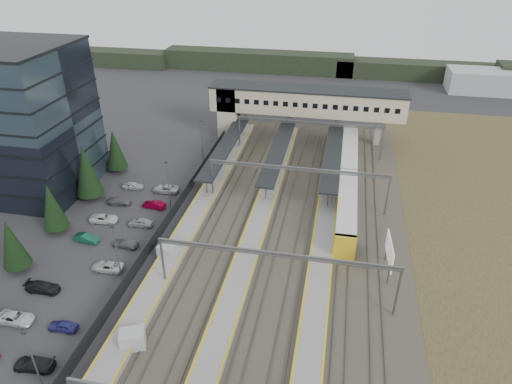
% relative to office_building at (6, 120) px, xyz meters
% --- Properties ---
extents(ground, '(220.00, 220.00, 0.00)m').
position_rel_office_building_xyz_m(ground, '(36.00, -12.00, -12.19)').
color(ground, '#2B2B2D').
rests_on(ground, ground).
extents(office_building, '(24.30, 18.30, 24.30)m').
position_rel_office_building_xyz_m(office_building, '(0.00, 0.00, 0.00)').
color(office_building, '#3B4F5D').
rests_on(office_building, ground).
extents(conifer_row, '(4.42, 49.82, 9.50)m').
position_rel_office_building_xyz_m(conifer_row, '(14.00, -15.86, -7.36)').
color(conifer_row, black).
rests_on(conifer_row, ground).
extents(car_park, '(10.52, 44.66, 1.29)m').
position_rel_office_building_xyz_m(car_park, '(22.66, -18.08, -11.59)').
color(car_park, silver).
rests_on(car_park, ground).
extents(lampposts, '(0.50, 53.25, 8.07)m').
position_rel_office_building_xyz_m(lampposts, '(28.00, -10.75, -7.86)').
color(lampposts, slate).
rests_on(lampposts, ground).
extents(fence, '(0.08, 90.00, 2.00)m').
position_rel_office_building_xyz_m(fence, '(29.50, -7.00, -11.19)').
color(fence, '#26282B').
rests_on(fence, ground).
extents(relay_cabin_near, '(3.17, 2.78, 2.20)m').
position_rel_office_building_xyz_m(relay_cabin_near, '(34.27, -30.17, -11.09)').
color(relay_cabin_near, '#A8ABAD').
rests_on(relay_cabin_near, ground).
extents(relay_cabin_far, '(2.68, 2.37, 2.14)m').
position_rel_office_building_xyz_m(relay_cabin_far, '(32.43, -14.86, -11.12)').
color(relay_cabin_far, '#A8ABAD').
rests_on(relay_cabin_far, ground).
extents(rail_corridor, '(34.00, 90.00, 0.92)m').
position_rel_office_building_xyz_m(rail_corridor, '(45.34, -7.00, -11.90)').
color(rail_corridor, '#3C382D').
rests_on(rail_corridor, ground).
extents(canopies, '(23.10, 30.00, 3.28)m').
position_rel_office_building_xyz_m(canopies, '(43.00, 15.00, -8.27)').
color(canopies, black).
rests_on(canopies, ground).
extents(footbridge, '(40.40, 6.40, 11.20)m').
position_rel_office_building_xyz_m(footbridge, '(43.70, 30.00, -4.26)').
color(footbridge, beige).
rests_on(footbridge, ground).
extents(gantries, '(28.40, 62.28, 7.17)m').
position_rel_office_building_xyz_m(gantries, '(48.00, -9.00, -6.20)').
color(gantries, slate).
rests_on(gantries, ground).
extents(train, '(2.92, 40.57, 3.67)m').
position_rel_office_building_xyz_m(train, '(56.00, 9.07, -10.10)').
color(train, silver).
rests_on(train, ground).
extents(billboard, '(0.52, 5.85, 4.95)m').
position_rel_office_building_xyz_m(billboard, '(61.58, -12.14, -8.88)').
color(billboard, slate).
rests_on(billboard, ground).
extents(treeline_far, '(170.00, 19.00, 7.00)m').
position_rel_office_building_xyz_m(treeline_far, '(59.81, 80.28, -9.24)').
color(treeline_far, black).
rests_on(treeline_far, ground).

